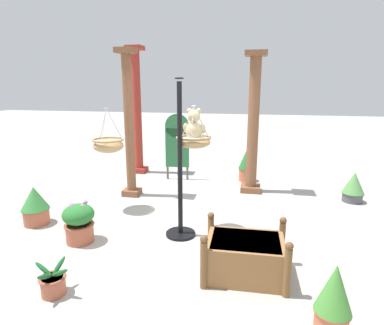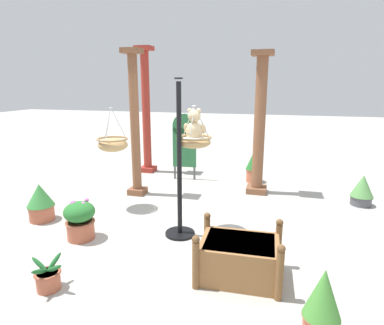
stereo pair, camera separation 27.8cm
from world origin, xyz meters
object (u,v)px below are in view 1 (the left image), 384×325
(greenhouse_pillar_left, at_px, (137,114))
(potted_plant_fern_front, at_px, (53,282))
(greenhouse_pillar_far_back, at_px, (129,128))
(potted_plant_bushy_green, at_px, (35,205))
(greenhouse_pillar_right, at_px, (253,127))
(display_pole_central, at_px, (180,191))
(hanging_basket_with_teddy, at_px, (194,141))
(display_sign_board, at_px, (177,141))
(wooden_planter_box, at_px, (245,256))
(potted_plant_flowering_red, at_px, (334,299))
(potted_plant_small_succulent, at_px, (247,164))
(potted_plant_conical_shrub, at_px, (79,222))
(potted_plant_tall_leafy, at_px, (354,187))
(teddy_bear, at_px, (194,127))
(hanging_basket_left_high, at_px, (108,145))

(greenhouse_pillar_left, xyz_separation_m, potted_plant_fern_front, (0.85, -4.93, -1.34))
(greenhouse_pillar_far_back, bearing_deg, potted_plant_bushy_green, -120.90)
(greenhouse_pillar_right, height_order, potted_plant_bushy_green, greenhouse_pillar_right)
(display_pole_central, xyz_separation_m, potted_plant_fern_front, (-1.01, -1.65, -0.55))
(greenhouse_pillar_left, distance_m, greenhouse_pillar_right, 2.99)
(hanging_basket_with_teddy, bearing_deg, display_sign_board, 109.07)
(wooden_planter_box, xyz_separation_m, potted_plant_flowering_red, (0.81, -0.78, 0.10))
(potted_plant_flowering_red, height_order, display_sign_board, display_sign_board)
(potted_plant_small_succulent, distance_m, potted_plant_conical_shrub, 4.16)
(potted_plant_tall_leafy, bearing_deg, teddy_bear, -147.29)
(potted_plant_tall_leafy, distance_m, potted_plant_bushy_green, 5.67)
(potted_plant_bushy_green, relative_size, display_sign_board, 0.41)
(display_pole_central, distance_m, teddy_bear, 0.95)
(teddy_bear, xyz_separation_m, greenhouse_pillar_left, (-2.00, 3.01, -0.10))
(hanging_basket_left_high, relative_size, potted_plant_fern_front, 1.69)
(display_pole_central, relative_size, potted_plant_tall_leafy, 3.95)
(display_pole_central, xyz_separation_m, hanging_basket_left_high, (-1.44, 0.76, 0.48))
(display_pole_central, height_order, hanging_basket_left_high, display_pole_central)
(potted_plant_bushy_green, bearing_deg, wooden_planter_box, -13.54)
(teddy_bear, relative_size, greenhouse_pillar_far_back, 0.17)
(display_pole_central, distance_m, greenhouse_pillar_left, 3.85)
(display_pole_central, bearing_deg, potted_plant_flowering_red, -42.70)
(display_pole_central, relative_size, greenhouse_pillar_left, 0.74)
(hanging_basket_left_high, relative_size, potted_plant_flowering_red, 1.11)
(greenhouse_pillar_right, bearing_deg, greenhouse_pillar_far_back, -162.88)
(greenhouse_pillar_left, height_order, wooden_planter_box, greenhouse_pillar_left)
(teddy_bear, relative_size, potted_plant_conical_shrub, 0.82)
(hanging_basket_with_teddy, xyz_separation_m, teddy_bear, (0.00, 0.02, 0.20))
(greenhouse_pillar_left, relative_size, potted_plant_conical_shrub, 5.28)
(greenhouse_pillar_right, distance_m, wooden_planter_box, 3.36)
(greenhouse_pillar_right, height_order, potted_plant_tall_leafy, greenhouse_pillar_right)
(potted_plant_bushy_green, height_order, potted_plant_small_succulent, potted_plant_small_succulent)
(display_pole_central, relative_size, hanging_basket_with_teddy, 3.73)
(teddy_bear, relative_size, wooden_planter_box, 0.48)
(hanging_basket_with_teddy, bearing_deg, potted_plant_bushy_green, -172.81)
(wooden_planter_box, bearing_deg, display_pole_central, 138.34)
(greenhouse_pillar_right, bearing_deg, potted_plant_bushy_green, -144.69)
(hanging_basket_with_teddy, height_order, potted_plant_small_succulent, hanging_basket_with_teddy)
(greenhouse_pillar_right, height_order, wooden_planter_box, greenhouse_pillar_right)
(potted_plant_small_succulent, xyz_separation_m, display_sign_board, (-1.60, -0.20, 0.52))
(potted_plant_flowering_red, relative_size, potted_plant_tall_leafy, 1.18)
(potted_plant_fern_front, height_order, potted_plant_tall_leafy, potted_plant_tall_leafy)
(potted_plant_bushy_green, height_order, display_sign_board, display_sign_board)
(greenhouse_pillar_left, xyz_separation_m, potted_plant_small_succulent, (2.70, -0.24, -1.10))
(greenhouse_pillar_left, bearing_deg, greenhouse_pillar_far_back, -74.64)
(potted_plant_fern_front, height_order, potted_plant_small_succulent, potted_plant_small_succulent)
(greenhouse_pillar_far_back, xyz_separation_m, display_sign_board, (0.64, 1.27, -0.46))
(potted_plant_tall_leafy, relative_size, display_sign_board, 0.38)
(wooden_planter_box, height_order, potted_plant_bushy_green, wooden_planter_box)
(hanging_basket_left_high, xyz_separation_m, wooden_planter_box, (2.43, -1.63, -0.93))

